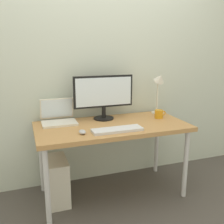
# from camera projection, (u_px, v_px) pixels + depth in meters

# --- Properties ---
(ground_plane) EXTENTS (6.00, 6.00, 0.00)m
(ground_plane) POSITION_uv_depth(u_px,v_px,m) (112.00, 193.00, 2.58)
(ground_plane) COLOR #4C4742
(back_wall) EXTENTS (4.40, 0.04, 2.60)m
(back_wall) POSITION_uv_depth(u_px,v_px,m) (99.00, 59.00, 2.63)
(back_wall) COLOR silver
(back_wall) RESTS_ON ground_plane
(desk) EXTENTS (1.40, 0.68, 0.71)m
(desk) POSITION_uv_depth(u_px,v_px,m) (112.00, 131.00, 2.42)
(desk) COLOR #B7844C
(desk) RESTS_ON ground_plane
(monitor) EXTENTS (0.60, 0.20, 0.44)m
(monitor) POSITION_uv_depth(u_px,v_px,m) (104.00, 94.00, 2.53)
(monitor) COLOR black
(monitor) RESTS_ON desk
(laptop) EXTENTS (0.32, 0.28, 0.23)m
(laptop) POSITION_uv_depth(u_px,v_px,m) (58.00, 117.00, 2.45)
(laptop) COLOR silver
(laptop) RESTS_ON desk
(desk_lamp) EXTENTS (0.11, 0.16, 0.45)m
(desk_lamp) POSITION_uv_depth(u_px,v_px,m) (159.00, 84.00, 2.71)
(desk_lamp) COLOR silver
(desk_lamp) RESTS_ON desk
(keyboard) EXTENTS (0.44, 0.14, 0.02)m
(keyboard) POSITION_uv_depth(u_px,v_px,m) (117.00, 130.00, 2.21)
(keyboard) COLOR silver
(keyboard) RESTS_ON desk
(mouse) EXTENTS (0.06, 0.09, 0.03)m
(mouse) POSITION_uv_depth(u_px,v_px,m) (82.00, 132.00, 2.14)
(mouse) COLOR #B2B2B7
(mouse) RESTS_ON desk
(coffee_mug) EXTENTS (0.12, 0.09, 0.08)m
(coffee_mug) POSITION_uv_depth(u_px,v_px,m) (159.00, 114.00, 2.62)
(coffee_mug) COLOR orange
(coffee_mug) RESTS_ON desk
(computer_tower) EXTENTS (0.18, 0.36, 0.42)m
(computer_tower) POSITION_uv_depth(u_px,v_px,m) (58.00, 180.00, 2.40)
(computer_tower) COLOR silver
(computer_tower) RESTS_ON ground_plane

